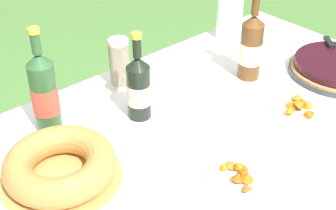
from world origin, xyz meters
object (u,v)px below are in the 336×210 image
cup_stack (120,63)px  bundt_cake (60,165)px  cider_bottle_amber (251,47)px  snack_plate_left (299,107)px  paper_towel_roll (230,11)px  juice_bottle_red (139,87)px  cider_bottle_green (44,93)px  snack_plate_near (240,176)px

cup_stack → bundt_cake: bearing=-145.4°
cider_bottle_amber → snack_plate_left: (-0.04, -0.26, -0.11)m
cider_bottle_amber → paper_towel_roll: bearing=55.1°
juice_bottle_red → cider_bottle_green: bearing=153.3°
cider_bottle_amber → bundt_cake: bearing=-178.3°
cup_stack → cider_bottle_green: bearing=-168.7°
cup_stack → snack_plate_left: size_ratio=0.87×
bundt_cake → cup_stack: cup_stack is taller
snack_plate_near → snack_plate_left: snack_plate_left is taller
cup_stack → cider_bottle_amber: 0.48m
cup_stack → snack_plate_left: cup_stack is taller
bundt_cake → cider_bottle_amber: (0.82, 0.02, 0.08)m
cider_bottle_green → snack_plate_left: 0.84m
snack_plate_left → cider_bottle_amber: bearing=80.5°
juice_bottle_red → paper_towel_roll: size_ratio=1.26×
cup_stack → snack_plate_left: bearing=-55.8°
cup_stack → cider_bottle_amber: bearing=-33.5°
bundt_cake → juice_bottle_red: (0.35, 0.09, 0.07)m
cider_bottle_green → paper_towel_roll: size_ratio=1.47×
snack_plate_near → snack_plate_left: 0.42m
snack_plate_left → cup_stack: bearing=124.2°
cup_stack → paper_towel_roll: paper_towel_roll is taller
cider_bottle_amber → snack_plate_near: size_ratio=1.54×
bundt_cake → snack_plate_near: (0.37, -0.33, -0.03)m
bundt_cake → paper_towel_roll: (1.02, 0.31, 0.07)m
snack_plate_near → cider_bottle_green: bearing=116.8°
cider_bottle_amber → juice_bottle_red: bearing=171.7°
cider_bottle_amber → snack_plate_left: bearing=-99.5°
cup_stack → cider_bottle_green: (-0.33, -0.07, 0.04)m
bundt_cake → cider_bottle_green: bearing=68.0°
snack_plate_left → paper_towel_roll: bearing=66.0°
bundt_cake → paper_towel_roll: bearing=17.0°
bundt_cake → cider_bottle_green: size_ratio=0.97×
cider_bottle_green → bundt_cake: bearing=-112.0°
snack_plate_left → paper_towel_roll: 0.61m
cider_bottle_green → cider_bottle_amber: cider_bottle_green is taller
cider_bottle_amber → paper_towel_roll: (0.20, 0.29, -0.01)m
cup_stack → cider_bottle_green: cider_bottle_green is taller
bundt_cake → snack_plate_left: 0.82m
bundt_cake → cup_stack: bearing=34.6°
paper_towel_roll → cider_bottle_green: bearing=-174.6°
bundt_cake → snack_plate_left: bundt_cake is taller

